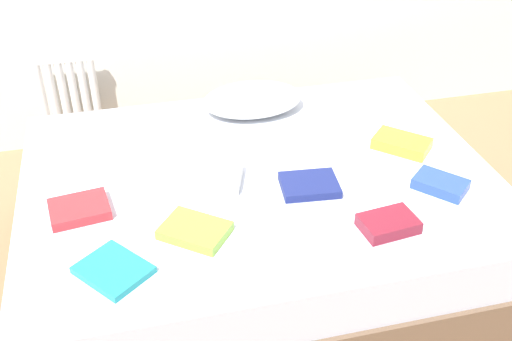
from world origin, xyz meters
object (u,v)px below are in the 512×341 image
pillow (252,99)px  textbook_white (217,177)px  textbook_teal (113,270)px  textbook_lime (195,230)px  textbook_yellow (402,143)px  textbook_maroon (388,224)px  textbook_blue (440,184)px  textbook_navy (309,185)px  textbook_red (79,209)px  radiator (69,97)px  bed (259,220)px

pillow → textbook_white: bearing=-117.0°
textbook_teal → textbook_lime: bearing=75.6°
textbook_yellow → textbook_maroon: 0.59m
pillow → textbook_white: size_ratio=2.43×
textbook_blue → textbook_navy: bearing=-145.3°
textbook_teal → textbook_maroon: 1.00m
textbook_navy → textbook_lime: textbook_lime is taller
textbook_white → textbook_red: 0.55m
radiator → textbook_teal: 1.68m
pillow → textbook_navy: bearing=-84.1°
textbook_white → textbook_red: size_ratio=0.91×
radiator → textbook_maroon: size_ratio=2.50×
textbook_navy → textbook_red: bearing=-178.0°
textbook_navy → textbook_maroon: textbook_maroon is taller
bed → pillow: pillow is taller
textbook_navy → textbook_blue: bearing=-8.4°
bed → textbook_yellow: bearing=3.4°
bed → textbook_navy: bearing=-42.3°
pillow → textbook_navy: pillow is taller
pillow → bed: bearing=-100.6°
textbook_navy → textbook_white: bearing=165.0°
pillow → textbook_yellow: bearing=-41.1°
bed → textbook_teal: textbook_teal is taller
radiator → textbook_teal: (0.19, -1.66, 0.16)m
textbook_blue → textbook_red: size_ratio=0.92×
textbook_blue → textbook_lime: size_ratio=0.86×
textbook_yellow → textbook_red: (-1.40, -0.14, -0.01)m
textbook_teal → textbook_red: bearing=158.6°
textbook_teal → textbook_lime: 0.33m
radiator → textbook_lime: radiator is taller
textbook_white → radiator: bearing=136.0°
textbook_maroon → textbook_red: bearing=154.9°
pillow → textbook_lime: 0.97m
textbook_red → textbook_maroon: bearing=-26.2°
textbook_teal → textbook_red: (-0.11, 0.36, 0.01)m
pillow → textbook_maroon: size_ratio=2.39×
textbook_yellow → textbook_lime: 1.06m
radiator → textbook_white: size_ratio=2.54×
textbook_navy → textbook_lime: (-0.50, -0.18, 0.00)m
textbook_white → textbook_teal: bearing=-116.0°
textbook_white → textbook_maroon: textbook_white is taller
textbook_blue → textbook_teal: (-1.31, -0.18, -0.01)m
pillow → textbook_blue: size_ratio=2.40×
radiator → textbook_teal: radiator is taller
textbook_navy → textbook_maroon: bearing=-51.6°
bed → textbook_teal: bearing=-143.3°
textbook_white → textbook_maroon: (0.56, -0.45, -0.00)m
textbook_teal → textbook_yellow: bearing=73.1°
textbook_lime → radiator: bearing=145.6°
textbook_navy → textbook_maroon: (0.20, -0.31, 0.01)m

